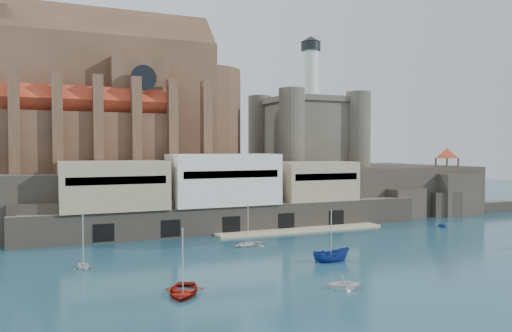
{
  "coord_description": "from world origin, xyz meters",
  "views": [
    {
      "loc": [
        -38.37,
        -56.01,
        13.92
      ],
      "look_at": [
        -0.23,
        32.0,
        10.57
      ],
      "focal_mm": 35.0,
      "sensor_mm": 36.0,
      "label": 1
    }
  ],
  "objects": [
    {
      "name": "promontory",
      "position": [
        -0.19,
        39.37,
        4.92
      ],
      "size": [
        100.0,
        36.0,
        10.0
      ],
      "color": "black",
      "rests_on": "ground"
    },
    {
      "name": "church",
      "position": [
        -24.13,
        41.85,
        22.13
      ],
      "size": [
        47.0,
        25.93,
        30.51
      ],
      "color": "#4E3424",
      "rests_on": "promontory"
    },
    {
      "name": "quay",
      "position": [
        -10.19,
        23.07,
        6.07
      ],
      "size": [
        70.0,
        12.0,
        13.05
      ],
      "color": "#696054",
      "rests_on": "ground"
    },
    {
      "name": "pavilion",
      "position": [
        42.0,
        26.0,
        12.73
      ],
      "size": [
        6.4,
        6.4,
        5.4
      ],
      "color": "#4E3424",
      "rests_on": "rock_outcrop"
    },
    {
      "name": "boat_4",
      "position": [
        -33.96,
        4.5,
        0.0
      ],
      "size": [
        2.79,
        1.99,
        2.95
      ],
      "primitive_type": "imported",
      "rotation": [
        0.0,
        0.0,
        3.32
      ],
      "color": "silver",
      "rests_on": "ground"
    },
    {
      "name": "boat_0",
      "position": [
        -26.03,
        -9.94,
        0.0
      ],
      "size": [
        4.34,
        2.65,
        5.86
      ],
      "primitive_type": "imported",
      "rotation": [
        0.0,
        0.0,
        5.91
      ],
      "color": "maroon",
      "rests_on": "ground"
    },
    {
      "name": "boat_7",
      "position": [
        27.1,
        11.83,
        0.0
      ],
      "size": [
        2.64,
        2.2,
        2.63
      ],
      "primitive_type": "imported",
      "rotation": [
        0.0,
        0.0,
        5.86
      ],
      "color": "#1D468D",
      "rests_on": "ground"
    },
    {
      "name": "castle_keep",
      "position": [
        16.08,
        41.08,
        18.31
      ],
      "size": [
        21.2,
        21.2,
        29.3
      ],
      "color": "#454036",
      "rests_on": "promontory"
    },
    {
      "name": "boat_1",
      "position": [
        -10.84,
        -14.52,
        0.0
      ],
      "size": [
        2.64,
        3.37,
        3.42
      ],
      "primitive_type": "imported",
      "rotation": [
        0.0,
        0.0,
        1.25
      ],
      "color": "white",
      "rests_on": "ground"
    },
    {
      "name": "boat_2",
      "position": [
        -5.66,
        -3.8,
        0.0
      ],
      "size": [
        2.03,
        1.99,
        5.02
      ],
      "primitive_type": "imported",
      "rotation": [
        0.0,
        0.0,
        1.52
      ],
      "color": "navy",
      "rests_on": "ground"
    },
    {
      "name": "boat_6",
      "position": [
        -11.27,
        9.36,
        0.0
      ],
      "size": [
        2.15,
        3.79,
        5.1
      ],
      "primitive_type": "imported",
      "rotation": [
        0.0,
        0.0,
        5.03
      ],
      "color": "beige",
      "rests_on": "ground"
    },
    {
      "name": "rock_outcrop",
      "position": [
        42.0,
        25.84,
        4.02
      ],
      "size": [
        14.5,
        10.5,
        8.7
      ],
      "color": "black",
      "rests_on": "ground"
    },
    {
      "name": "ground",
      "position": [
        0.0,
        0.0,
        0.0
      ],
      "size": [
        300.0,
        300.0,
        0.0
      ],
      "primitive_type": "plane",
      "color": "#183E4F",
      "rests_on": "ground"
    }
  ]
}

